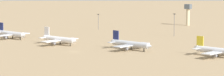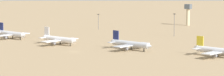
# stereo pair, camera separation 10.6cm
# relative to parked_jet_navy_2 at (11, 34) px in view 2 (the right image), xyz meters

# --- Properties ---
(ground) EXTENTS (4000.00, 4000.00, 0.00)m
(ground) POSITION_rel_parked_jet_navy_2_xyz_m (74.94, -24.75, -3.46)
(ground) COLOR #9E8460
(parked_jet_navy_2) EXTENTS (31.96, 27.19, 10.57)m
(parked_jet_navy_2) POSITION_rel_parked_jet_navy_2_xyz_m (0.00, 0.00, 0.00)
(parked_jet_navy_2) COLOR silver
(parked_jet_navy_2) RESTS_ON ground
(parked_jet_white_3) EXTENTS (31.84, 27.04, 10.52)m
(parked_jet_white_3) POSITION_rel_parked_jet_navy_2_xyz_m (47.98, -6.03, -0.02)
(parked_jet_white_3) COLOR white
(parked_jet_white_3) RESTS_ON ground
(parked_jet_navy_4) EXTENTS (31.62, 26.91, 10.46)m
(parked_jet_navy_4) POSITION_rel_parked_jet_navy_2_xyz_m (97.06, -0.50, -0.04)
(parked_jet_navy_4) COLOR silver
(parked_jet_navy_4) RESTS_ON ground
(parked_jet_yellow_5) EXTENTS (30.63, 26.13, 10.15)m
(parked_jet_yellow_5) POSITION_rel_parked_jet_navy_2_xyz_m (149.07, 2.25, -0.14)
(parked_jet_yellow_5) COLOR silver
(parked_jet_yellow_5) RESTS_ON ground
(control_tower) EXTENTS (5.20, 5.20, 19.14)m
(control_tower) POSITION_rel_parked_jet_navy_2_xyz_m (57.64, 161.17, 8.09)
(control_tower) COLOR #C6B793
(control_tower) RESTS_ON ground
(light_pole_mid) EXTENTS (1.80, 0.50, 12.81)m
(light_pole_mid) POSITION_rel_parked_jet_navy_2_xyz_m (12.52, 86.09, 4.10)
(light_pole_mid) COLOR #59595E
(light_pole_mid) RESTS_ON ground
(light_pole_east) EXTENTS (1.80, 0.50, 16.40)m
(light_pole_east) POSITION_rel_parked_jet_navy_2_xyz_m (86.82, 75.95, 5.95)
(light_pole_east) COLOR #59595E
(light_pole_east) RESTS_ON ground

